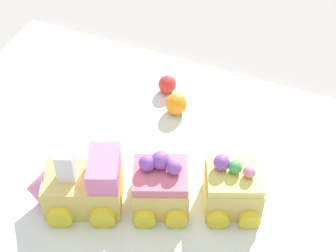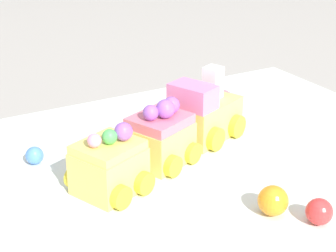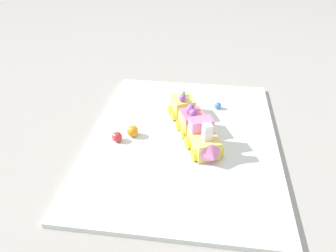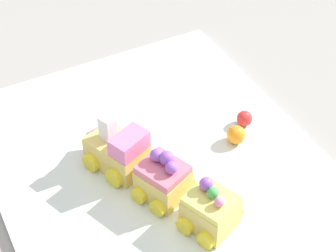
{
  "view_description": "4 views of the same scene",
  "coord_description": "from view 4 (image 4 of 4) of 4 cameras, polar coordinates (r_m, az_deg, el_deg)",
  "views": [
    {
      "loc": [
        -0.19,
        0.38,
        0.54
      ],
      "look_at": [
        -0.02,
        -0.03,
        0.09
      ],
      "focal_mm": 60.0,
      "sensor_mm": 36.0,
      "label": 1
    },
    {
      "loc": [
        -0.3,
        -0.47,
        0.3
      ],
      "look_at": [
        -0.04,
        -0.02,
        0.07
      ],
      "focal_mm": 60.0,
      "sensor_mm": 36.0,
      "label": 2
    },
    {
      "loc": [
        0.67,
        0.05,
        0.5
      ],
      "look_at": [
        0.0,
        -0.04,
        0.04
      ],
      "focal_mm": 35.0,
      "sensor_mm": 36.0,
      "label": 3
    },
    {
      "loc": [
        -0.49,
        0.25,
        0.62
      ],
      "look_at": [
        0.03,
        -0.02,
        0.08
      ],
      "focal_mm": 60.0,
      "sensor_mm": 36.0,
      "label": 4
    }
  ],
  "objects": [
    {
      "name": "ground_plane",
      "position": [
        0.83,
        -0.23,
        -5.49
      ],
      "size": [
        10.0,
        10.0,
        0.0
      ],
      "primitive_type": "plane",
      "color": "gray"
    },
    {
      "name": "display_board",
      "position": [
        0.82,
        -0.23,
        -5.22
      ],
      "size": [
        0.61,
        0.46,
        0.01
      ],
      "primitive_type": "cube",
      "color": "silver",
      "rests_on": "ground_plane"
    },
    {
      "name": "cake_train_locomotive",
      "position": [
        0.82,
        -5.48,
        -2.31
      ],
      "size": [
        0.12,
        0.1,
        0.09
      ],
      "rotation": [
        0.0,
        0.0,
        0.39
      ],
      "color": "#EACC66",
      "rests_on": "display_board"
    },
    {
      "name": "cake_car_strawberry",
      "position": [
        0.77,
        -0.49,
        -5.46
      ],
      "size": [
        0.08,
        0.09,
        0.08
      ],
      "rotation": [
        0.0,
        0.0,
        0.39
      ],
      "color": "#EACC66",
      "rests_on": "display_board"
    },
    {
      "name": "cake_car_lemon",
      "position": [
        0.74,
        4.32,
        -8.58
      ],
      "size": [
        0.08,
        0.09,
        0.07
      ],
      "rotation": [
        0.0,
        0.0,
        0.39
      ],
      "color": "#EACC66",
      "rests_on": "display_board"
    },
    {
      "name": "gumball_orange",
      "position": [
        0.86,
        6.93,
        -0.88
      ],
      "size": [
        0.03,
        0.03,
        0.03
      ],
      "primitive_type": "sphere",
      "color": "orange",
      "rests_on": "display_board"
    },
    {
      "name": "gumball_red",
      "position": [
        0.89,
        7.78,
        0.77
      ],
      "size": [
        0.03,
        0.03,
        0.03
      ],
      "primitive_type": "sphere",
      "color": "red",
      "rests_on": "display_board"
    }
  ]
}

